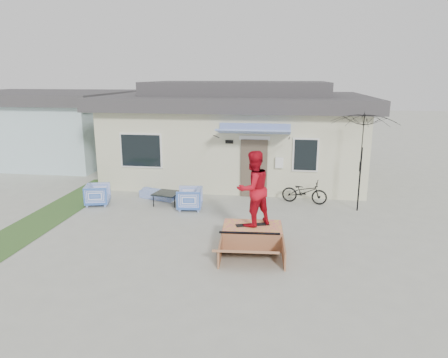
# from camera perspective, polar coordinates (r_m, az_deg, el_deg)

# --- Properties ---
(ground) EXTENTS (90.00, 90.00, 0.00)m
(ground) POSITION_cam_1_polar(r_m,az_deg,el_deg) (11.08, -2.92, -8.75)
(ground) COLOR #A0A294
(ground) RESTS_ON ground
(grass_strip) EXTENTS (1.40, 8.00, 0.01)m
(grass_strip) POSITION_cam_1_polar(r_m,az_deg,el_deg) (14.66, -21.72, -3.97)
(grass_strip) COLOR #315425
(grass_strip) RESTS_ON ground
(house) EXTENTS (10.80, 8.49, 4.10)m
(house) POSITION_cam_1_polar(r_m,az_deg,el_deg) (18.27, 1.90, 6.69)
(house) COLOR beige
(house) RESTS_ON ground
(neighbor_house) EXTENTS (8.60, 7.60, 3.50)m
(neighbor_house) POSITION_cam_1_polar(r_m,az_deg,el_deg) (23.74, -23.77, 6.85)
(neighbor_house) COLOR #ADC8D1
(neighbor_house) RESTS_ON ground
(loveseat) EXTENTS (1.45, 0.82, 0.54)m
(loveseat) POSITION_cam_1_polar(r_m,az_deg,el_deg) (14.97, -8.97, -1.67)
(loveseat) COLOR blue
(loveseat) RESTS_ON ground
(armchair_left) EXTENTS (0.89, 0.92, 0.79)m
(armchair_left) POSITION_cam_1_polar(r_m,az_deg,el_deg) (14.70, -17.08, -1.94)
(armchair_left) COLOR blue
(armchair_left) RESTS_ON ground
(armchair_right) EXTENTS (0.81, 0.86, 0.81)m
(armchair_right) POSITION_cam_1_polar(r_m,az_deg,el_deg) (13.61, -4.81, -2.57)
(armchair_right) COLOR blue
(armchair_right) RESTS_ON ground
(coffee_table) EXTENTS (0.96, 0.96, 0.40)m
(coffee_table) POSITION_cam_1_polar(r_m,az_deg,el_deg) (14.32, -7.89, -2.66)
(coffee_table) COLOR black
(coffee_table) RESTS_ON ground
(bicycle) EXTENTS (1.63, 0.82, 0.99)m
(bicycle) POSITION_cam_1_polar(r_m,az_deg,el_deg) (14.46, 11.07, -1.40)
(bicycle) COLOR black
(bicycle) RESTS_ON ground
(patio_umbrella) EXTENTS (2.14, 1.98, 2.20)m
(patio_umbrella) POSITION_cam_1_polar(r_m,az_deg,el_deg) (13.83, 18.46, 2.75)
(patio_umbrella) COLOR black
(patio_umbrella) RESTS_ON ground
(skate_ramp) EXTENTS (1.65, 2.12, 0.50)m
(skate_ramp) POSITION_cam_1_polar(r_m,az_deg,el_deg) (10.89, 3.93, -7.75)
(skate_ramp) COLOR #905A3A
(skate_ramp) RESTS_ON ground
(skateboard) EXTENTS (0.90, 0.48, 0.05)m
(skateboard) POSITION_cam_1_polar(r_m,az_deg,el_deg) (10.84, 3.96, -6.27)
(skateboard) COLOR black
(skateboard) RESTS_ON skate_ramp
(skater) EXTENTS (1.21, 1.19, 1.96)m
(skater) POSITION_cam_1_polar(r_m,az_deg,el_deg) (10.53, 4.05, -1.14)
(skater) COLOR #B40C1B
(skater) RESTS_ON skateboard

